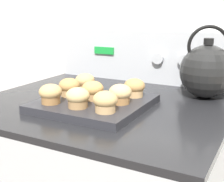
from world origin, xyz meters
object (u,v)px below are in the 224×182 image
object	(u,v)px
muffin_r0_c1	(78,98)
muffin_r1_c0	(69,87)
muffin_r1_c1	(94,91)
muffin_r1_c2	(120,94)
muffin_r2_c0	(85,82)
muffin_pan	(94,103)
muffin_r2_c2	(134,88)
tea_kettle	(207,70)
muffin_r0_c2	(105,102)
muffin_r0_c0	(51,94)

from	to	relation	value
muffin_r0_c1	muffin_r1_c0	size ratio (longest dim) A/B	1.00
muffin_r0_c1	muffin_r1_c1	distance (m)	0.09
muffin_r1_c2	muffin_r2_c0	xyz separation A→B (m)	(-0.17, 0.08, 0.00)
muffin_pan	muffin_r1_c1	size ratio (longest dim) A/B	4.67
muffin_r2_c2	muffin_pan	bearing A→B (deg)	-134.79
muffin_r0_c1	muffin_r2_c2	world-z (taller)	same
muffin_r0_c1	muffin_r2_c2	distance (m)	0.20
muffin_r1_c2	muffin_r2_c0	size ratio (longest dim) A/B	1.00
muffin_r1_c2	muffin_r2_c0	world-z (taller)	same
muffin_r1_c2	muffin_r2_c2	distance (m)	0.09
muffin_pan	muffin_r1_c2	xyz separation A→B (m)	(0.08, 0.00, 0.04)
muffin_r2_c2	tea_kettle	bearing A→B (deg)	44.41
muffin_r1_c0	muffin_pan	bearing A→B (deg)	-1.06
muffin_r0_c1	muffin_r1_c1	size ratio (longest dim) A/B	1.00
muffin_r1_c0	muffin_r1_c2	bearing A→B (deg)	0.34
muffin_r0_c1	muffin_r1_c0	world-z (taller)	same
muffin_r1_c1	tea_kettle	size ratio (longest dim) A/B	0.27
muffin_pan	muffin_r1_c0	size ratio (longest dim) A/B	4.67
muffin_r0_c1	muffin_r2_c2	xyz separation A→B (m)	(0.09, 0.17, 0.00)
muffin_pan	muffin_r2_c0	bearing A→B (deg)	135.22
muffin_pan	muffin_r0_c1	world-z (taller)	muffin_r0_c1
muffin_r1_c0	muffin_r2_c0	size ratio (longest dim) A/B	1.00
muffin_r0_c2	muffin_r2_c0	bearing A→B (deg)	135.17
muffin_r0_c2	tea_kettle	world-z (taller)	tea_kettle
muffin_r0_c1	muffin_r2_c0	size ratio (longest dim) A/B	1.00
muffin_pan	muffin_r1_c0	world-z (taller)	muffin_r1_c0
muffin_r0_c2	muffin_r2_c2	size ratio (longest dim) A/B	1.00
muffin_r0_c0	muffin_r2_c0	distance (m)	0.17
muffin_r0_c2	muffin_r2_c2	xyz separation A→B (m)	(0.00, 0.17, 0.00)
muffin_r2_c2	muffin_r2_c0	bearing A→B (deg)	-179.19
muffin_r0_c0	muffin_r2_c0	size ratio (longest dim) A/B	1.00
muffin_r1_c1	tea_kettle	bearing A→B (deg)	44.42
muffin_r2_c2	muffin_r1_c0	bearing A→B (deg)	-153.75
muffin_r0_c0	muffin_r0_c1	distance (m)	0.09
muffin_r2_c0	muffin_r1_c2	bearing A→B (deg)	-26.14
muffin_r1_c0	muffin_r2_c2	xyz separation A→B (m)	(0.18, 0.09, 0.00)
muffin_r0_c1	muffin_r1_c0	xyz separation A→B (m)	(-0.09, 0.09, 0.00)
muffin_r2_c2	muffin_r0_c1	bearing A→B (deg)	-116.46
muffin_r0_c0	muffin_r1_c2	distance (m)	0.19
muffin_r0_c2	muffin_r2_c2	distance (m)	0.17
muffin_r1_c0	muffin_r2_c2	distance (m)	0.20
muffin_r0_c1	muffin_r2_c2	bearing A→B (deg)	63.54
muffin_r0_c2	muffin_r1_c0	xyz separation A→B (m)	(-0.17, 0.09, 0.00)
muffin_r0_c2	muffin_r2_c0	world-z (taller)	same
muffin_r1_c0	muffin_r1_c2	world-z (taller)	same
muffin_r1_c2	tea_kettle	distance (m)	0.32
muffin_r2_c0	muffin_r0_c1	bearing A→B (deg)	-62.81
muffin_r2_c0	muffin_r2_c2	world-z (taller)	same
muffin_r1_c2	muffin_r1_c0	bearing A→B (deg)	-179.66
muffin_r0_c0	muffin_r2_c2	size ratio (longest dim) A/B	1.00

